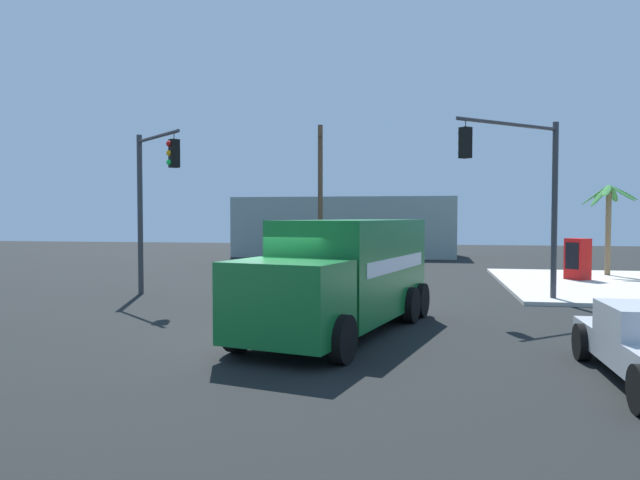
{
  "coord_description": "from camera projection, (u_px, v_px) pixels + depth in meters",
  "views": [
    {
      "loc": [
        3.6,
        -13.78,
        2.97
      ],
      "look_at": [
        0.98,
        0.45,
        2.4
      ],
      "focal_mm": 33.25,
      "sensor_mm": 36.0,
      "label": 1
    }
  ],
  "objects": [
    {
      "name": "vending_machine_blue",
      "position": [
        578.0,
        259.0,
        26.64
      ],
      "size": [
        1.15,
        1.17,
        1.85
      ],
      "color": "red",
      "rests_on": "sidewalk_corner_far"
    },
    {
      "name": "utility_pole",
      "position": [
        320.0,
        193.0,
        36.35
      ],
      "size": [
        0.57,
        2.18,
        8.57
      ],
      "color": "brown",
      "rests_on": "ground"
    },
    {
      "name": "building_backdrop",
      "position": [
        346.0,
        227.0,
        44.8
      ],
      "size": [
        16.22,
        6.0,
        4.39
      ],
      "primitive_type": "cube",
      "color": "gray",
      "rests_on": "ground"
    },
    {
      "name": "palm_tree_far",
      "position": [
        608.0,
        211.0,
        28.59
      ],
      "size": [
        2.63,
        2.82,
        4.39
      ],
      "color": "#7A6647",
      "rests_on": "sidewalk_corner_far"
    },
    {
      "name": "ground_plane",
      "position": [
        277.0,
        339.0,
        14.31
      ],
      "size": [
        100.0,
        100.0,
        0.0
      ],
      "primitive_type": "plane",
      "color": "black"
    },
    {
      "name": "delivery_truck",
      "position": [
        344.0,
        274.0,
        15.25
      ],
      "size": [
        4.39,
        8.03,
        2.88
      ],
      "color": "#146B2D",
      "rests_on": "ground"
    },
    {
      "name": "traffic_light_primary",
      "position": [
        151.0,
        190.0,
        21.69
      ],
      "size": [
        2.78,
        2.55,
        6.08
      ],
      "color": "#38383D",
      "rests_on": "ground"
    },
    {
      "name": "traffic_light_secondary",
      "position": [
        526.0,
        181.0,
        19.7
      ],
      "size": [
        3.59,
        3.14,
        6.08
      ],
      "color": "#38383D",
      "rests_on": "sidewalk_corner_far"
    }
  ]
}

